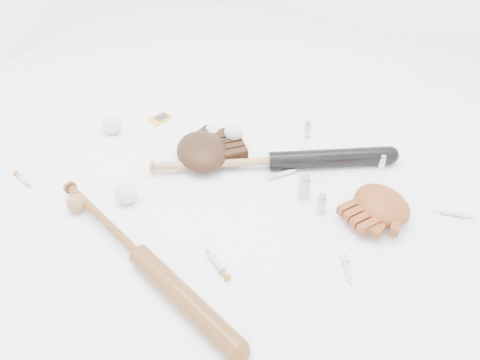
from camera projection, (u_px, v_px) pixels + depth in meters
The scene contains 20 objects.
bat_dark at pixel (272, 161), 1.75m from camera, with size 0.95×0.07×0.07m, color black, non-canonical shape.
bat_wood at pixel (140, 256), 1.41m from camera, with size 0.91×0.07×0.07m, color brown, non-canonical shape.
glove_dark at pixel (202, 151), 1.77m from camera, with size 0.28×0.28×0.10m, color black, non-canonical shape.
glove_tan at pixel (382, 205), 1.56m from camera, with size 0.24×0.24×0.09m, color brown, non-canonical shape.
trading_card at pixel (160, 119), 2.01m from camera, with size 0.07×0.09×0.01m, color gold.
pedestal at pixel (234, 144), 1.85m from camera, with size 0.08×0.08×0.04m, color white.
baseball_on_pedestal at pixel (234, 132), 1.81m from camera, with size 0.07×0.07×0.07m, color silver.
baseball_left at pixel (112, 125), 1.91m from camera, with size 0.08×0.08×0.08m, color silver.
baseball_upper at pixel (212, 134), 1.87m from camera, with size 0.07×0.07×0.07m, color silver.
baseball_mid at pixel (126, 193), 1.61m from camera, with size 0.08×0.08×0.08m, color silver.
baseball_aged at pixel (77, 203), 1.58m from camera, with size 0.07×0.07×0.07m, color #906645.
syringe_0 at pixel (23, 180), 1.71m from camera, with size 0.14×0.02×0.02m, color #ADBCC6, non-canonical shape.
syringe_1 at pixel (216, 262), 1.42m from camera, with size 0.17×0.03×0.02m, color #ADBCC6, non-canonical shape.
syringe_2 at pixel (283, 174), 1.73m from camera, with size 0.16×0.03×0.02m, color #ADBCC6, non-canonical shape.
syringe_3 at pixel (347, 271), 1.40m from camera, with size 0.14×0.02×0.02m, color #ADBCC6, non-canonical shape.
syringe_4 at pixel (453, 213), 1.58m from camera, with size 0.15×0.03×0.02m, color #ADBCC6, non-canonical shape.
vial_0 at pixel (382, 162), 1.75m from camera, with size 0.02×0.02×0.06m, color #ACB6BC.
vial_1 at pixel (307, 130), 1.89m from camera, with size 0.03×0.03×0.07m, color #ACB6BC.
vial_2 at pixel (321, 204), 1.57m from camera, with size 0.03×0.03×0.08m, color #ACB6BC.
vial_3 at pixel (305, 187), 1.62m from camera, with size 0.04×0.04×0.10m, color #ACB6BC.
Camera 1 is at (0.61, -1.03, 1.15)m, focal length 35.00 mm.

